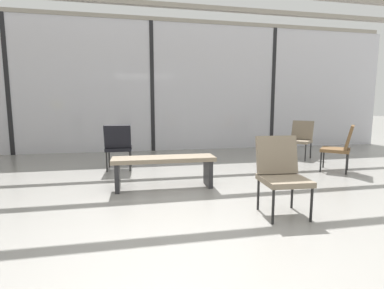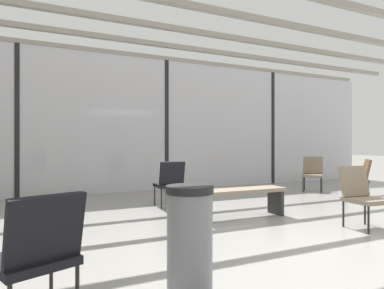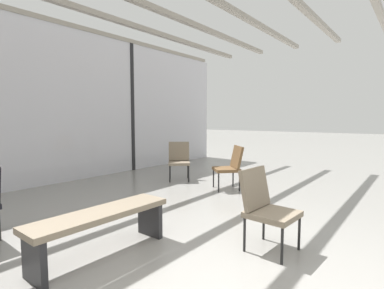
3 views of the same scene
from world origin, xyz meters
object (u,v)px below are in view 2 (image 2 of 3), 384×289
at_px(parked_airplane, 156,129).
at_px(trash_bin, 190,240).
at_px(lounge_chair_0, 38,249).
at_px(waiting_bench, 242,195).
at_px(lounge_chair_3, 360,176).
at_px(lounge_chair_4, 170,181).
at_px(lounge_chair_2, 313,172).
at_px(lounge_chair_1, 361,193).

relative_size(parked_airplane, trash_bin, 12.52).
height_order(lounge_chair_0, waiting_bench, lounge_chair_0).
xyz_separation_m(lounge_chair_3, lounge_chair_4, (-4.04, 0.94, 0.00)).
relative_size(parked_airplane, waiting_bench, 7.16).
xyz_separation_m(parked_airplane, trash_bin, (-3.21, -10.22, -1.37)).
distance_m(lounge_chair_2, trash_bin, 6.64).
distance_m(lounge_chair_1, lounge_chair_2, 3.81).
xyz_separation_m(lounge_chair_1, lounge_chair_3, (2.13, 1.69, 0.00)).
xyz_separation_m(lounge_chair_0, lounge_chair_1, (4.18, 0.85, 0.00)).
bearing_deg(lounge_chair_1, lounge_chair_4, 129.81).
relative_size(lounge_chair_1, lounge_chair_3, 1.00).
bearing_deg(trash_bin, parked_airplane, 72.58).
bearing_deg(parked_airplane, lounge_chair_3, -75.14).
xyz_separation_m(parked_airplane, lounge_chair_3, (2.03, -7.64, -1.31)).
xyz_separation_m(lounge_chair_0, waiting_bench, (2.99, 2.09, -0.13)).
height_order(lounge_chair_3, lounge_chair_4, same).
bearing_deg(parked_airplane, waiting_bench, -99.07).
xyz_separation_m(lounge_chair_1, lounge_chair_2, (2.20, 3.11, 0.00)).
relative_size(lounge_chair_2, waiting_bench, 0.58).
bearing_deg(lounge_chair_0, lounge_chair_2, -169.27).
height_order(lounge_chair_1, lounge_chair_3, same).
distance_m(lounge_chair_1, waiting_bench, 1.73).
xyz_separation_m(parked_airplane, lounge_chair_1, (-0.10, -9.33, -1.31)).
bearing_deg(lounge_chair_1, lounge_chair_3, 42.16).
bearing_deg(lounge_chair_3, lounge_chair_1, -9.20).
bearing_deg(lounge_chair_2, parked_airplane, 157.17).
bearing_deg(lounge_chair_4, parked_airplane, -105.42).
xyz_separation_m(lounge_chair_3, trash_bin, (-5.23, -2.57, -0.06)).
bearing_deg(lounge_chair_2, lounge_chair_1, -76.73).
distance_m(parked_airplane, lounge_chair_4, 7.12).
distance_m(lounge_chair_0, lounge_chair_3, 6.80).
bearing_deg(trash_bin, waiting_bench, 48.08).
distance_m(lounge_chair_0, lounge_chair_4, 4.15).
bearing_deg(lounge_chair_3, trash_bin, -21.41).
bearing_deg(lounge_chair_0, lounge_chair_4, -144.25).
distance_m(waiting_bench, trash_bin, 2.87).
height_order(lounge_chair_0, lounge_chair_2, same).
bearing_deg(lounge_chair_2, trash_bin, -94.48).
distance_m(lounge_chair_0, lounge_chair_2, 7.51).
bearing_deg(lounge_chair_2, lounge_chair_4, -124.78).
height_order(parked_airplane, lounge_chair_2, parked_airplane).
bearing_deg(lounge_chair_4, lounge_chair_0, 58.07).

